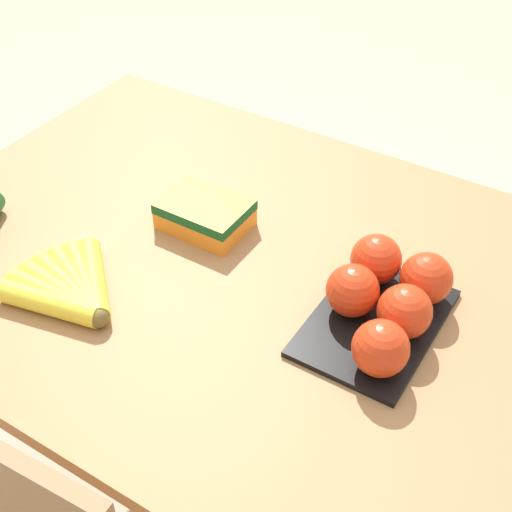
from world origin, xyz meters
name	(u,v)px	position (x,y,z in m)	size (l,w,h in m)	color
ground_plane	(256,501)	(0.00, 0.00, 0.00)	(12.00, 12.00, 0.00)	#B7A88E
dining_table	(256,310)	(0.00, 0.00, 0.64)	(1.31, 0.89, 0.74)	#9E7044
banana_bunch	(70,290)	(0.22, 0.22, 0.76)	(0.20, 0.19, 0.04)	brown
tomato_pack	(386,300)	(-0.23, 0.00, 0.79)	(0.18, 0.27, 0.09)	black
carrot_bag	(205,213)	(0.14, -0.05, 0.77)	(0.15, 0.11, 0.05)	orange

